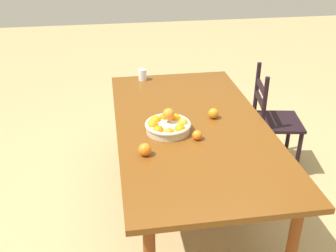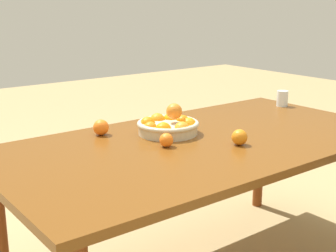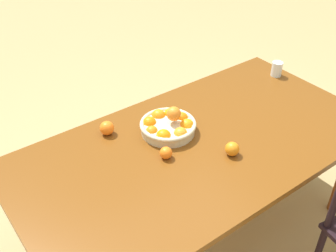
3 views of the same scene
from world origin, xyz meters
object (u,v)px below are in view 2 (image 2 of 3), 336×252
at_px(orange_loose_2, 101,127).
at_px(orange_loose_1, 166,140).
at_px(orange_loose_0, 239,137).
at_px(dining_table, 203,152).
at_px(fruit_bowl, 168,126).
at_px(drinking_glass, 282,98).

bearing_deg(orange_loose_2, orange_loose_1, 111.23).
distance_m(orange_loose_0, orange_loose_2, 0.68).
bearing_deg(dining_table, orange_loose_2, -45.87).
bearing_deg(orange_loose_1, orange_loose_2, -68.77).
bearing_deg(orange_loose_0, orange_loose_1, -32.47).
relative_size(fruit_bowl, orange_loose_1, 4.85).
bearing_deg(orange_loose_0, drinking_glass, -152.58).
bearing_deg(orange_loose_1, orange_loose_0, 147.53).
xyz_separation_m(dining_table, orange_loose_0, (-0.07, 0.17, 0.10)).
xyz_separation_m(dining_table, orange_loose_2, (0.35, -0.36, 0.10)).
distance_m(orange_loose_1, drinking_glass, 1.13).
relative_size(dining_table, orange_loose_1, 31.15).
height_order(orange_loose_0, orange_loose_1, orange_loose_0).
bearing_deg(fruit_bowl, dining_table, 112.10).
bearing_deg(orange_loose_2, dining_table, 134.13).
distance_m(orange_loose_0, drinking_glass, 0.92).
xyz_separation_m(fruit_bowl, orange_loose_2, (0.28, -0.18, -0.00)).
xyz_separation_m(orange_loose_0, orange_loose_2, (0.42, -0.53, 0.00)).
bearing_deg(drinking_glass, orange_loose_1, 12.47).
bearing_deg(orange_loose_1, fruit_bowl, -129.71).
relative_size(orange_loose_0, drinking_glass, 0.75).
height_order(orange_loose_2, drinking_glass, drinking_glass).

